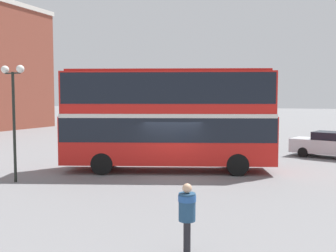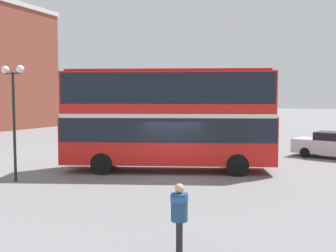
{
  "view_description": "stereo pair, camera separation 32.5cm",
  "coord_description": "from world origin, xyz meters",
  "px_view_note": "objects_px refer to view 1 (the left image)",
  "views": [
    {
      "loc": [
        6.79,
        -16.73,
        3.61
      ],
      "look_at": [
        -0.71,
        0.9,
        2.23
      ],
      "focal_mm": 42.0,
      "sensor_mm": 36.0,
      "label": 1
    },
    {
      "loc": [
        7.09,
        -16.6,
        3.61
      ],
      "look_at": [
        -0.71,
        0.9,
        2.23
      ],
      "focal_mm": 42.0,
      "sensor_mm": 36.0,
      "label": 2
    }
  ],
  "objects_px": {
    "double_decker_bus": "(168,114)",
    "parked_car_kerb_near": "(333,145)",
    "pedestrian_foreground": "(187,211)",
    "street_lamp_twin_globe": "(13,97)"
  },
  "relations": [
    {
      "from": "pedestrian_foreground",
      "to": "parked_car_kerb_near",
      "type": "xyz_separation_m",
      "value": [
        2.97,
        17.16,
        -0.23
      ]
    },
    {
      "from": "pedestrian_foreground",
      "to": "street_lamp_twin_globe",
      "type": "distance_m",
      "value": 10.83
    },
    {
      "from": "double_decker_bus",
      "to": "parked_car_kerb_near",
      "type": "height_order",
      "value": "double_decker_bus"
    },
    {
      "from": "double_decker_bus",
      "to": "pedestrian_foreground",
      "type": "relative_size",
      "value": 6.21
    },
    {
      "from": "street_lamp_twin_globe",
      "to": "parked_car_kerb_near",
      "type": "bearing_deg",
      "value": 45.42
    },
    {
      "from": "double_decker_bus",
      "to": "parked_car_kerb_near",
      "type": "relative_size",
      "value": 2.1
    },
    {
      "from": "double_decker_bus",
      "to": "street_lamp_twin_globe",
      "type": "relative_size",
      "value": 2.09
    },
    {
      "from": "double_decker_bus",
      "to": "street_lamp_twin_globe",
      "type": "height_order",
      "value": "street_lamp_twin_globe"
    },
    {
      "from": "pedestrian_foreground",
      "to": "street_lamp_twin_globe",
      "type": "relative_size",
      "value": 0.34
    },
    {
      "from": "double_decker_bus",
      "to": "pedestrian_foreground",
      "type": "xyz_separation_m",
      "value": [
        4.47,
        -9.39,
        -1.8
      ]
    }
  ]
}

